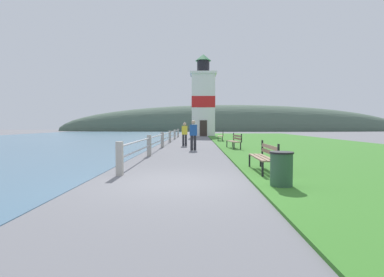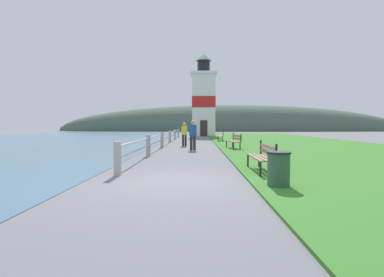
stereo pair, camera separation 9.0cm
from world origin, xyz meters
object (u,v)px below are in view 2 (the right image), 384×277
at_px(park_bench_midway, 234,140).
at_px(person_strolling, 184,133).
at_px(person_by_railing, 193,134).
at_px(park_bench_far, 221,135).
at_px(trash_bin, 279,170).
at_px(lighthouse, 204,101).
at_px(park_bench_near, 263,155).

relative_size(park_bench_midway, person_strolling, 1.23).
bearing_deg(person_by_railing, park_bench_far, -20.16).
relative_size(person_strolling, trash_bin, 1.90).
bearing_deg(trash_bin, park_bench_far, 89.45).
relative_size(park_bench_far, lighthouse, 0.19).
xyz_separation_m(park_bench_near, person_by_railing, (-2.24, 8.04, 0.38)).
distance_m(park_bench_near, person_strolling, 11.70).
relative_size(park_bench_midway, lighthouse, 0.19).
bearing_deg(trash_bin, park_bench_midway, 88.37).
distance_m(park_bench_midway, park_bench_far, 8.37).
bearing_deg(person_strolling, park_bench_near, -167.98).
bearing_deg(park_bench_near, park_bench_far, -90.62).
distance_m(park_bench_midway, person_by_railing, 2.54).
xyz_separation_m(park_bench_near, lighthouse, (-1.24, 29.66, 4.00)).
bearing_deg(park_bench_far, park_bench_midway, 95.21).
relative_size(park_bench_far, trash_bin, 2.32).
distance_m(park_bench_midway, trash_bin, 10.82).
bearing_deg(park_bench_far, person_strolling, 66.85).
relative_size(park_bench_midway, park_bench_far, 1.00).
distance_m(park_bench_far, lighthouse, 13.33).
height_order(park_bench_midway, lighthouse, lighthouse).
bearing_deg(person_by_railing, park_bench_near, -170.12).
distance_m(person_strolling, trash_bin, 13.80).
bearing_deg(park_bench_far, lighthouse, -79.71).
xyz_separation_m(lighthouse, trash_bin, (1.14, -31.83, -4.11)).
distance_m(lighthouse, person_strolling, 18.76).
bearing_deg(person_strolling, lighthouse, -7.31).
bearing_deg(person_strolling, park_bench_midway, -133.44).
xyz_separation_m(park_bench_midway, trash_bin, (-0.31, -10.81, -0.12)).
bearing_deg(person_strolling, trash_bin, -170.64).
distance_m(park_bench_near, trash_bin, 2.18).
xyz_separation_m(park_bench_far, person_by_railing, (-2.31, -8.97, 0.38)).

